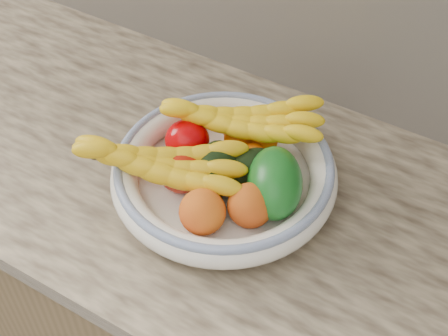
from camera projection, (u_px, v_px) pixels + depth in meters
kitchen_counter at (230, 309)px, 1.44m from camera, size 2.44×0.66×1.40m
fruit_bowl at (224, 173)px, 1.07m from camera, size 0.39×0.39×0.08m
clementine_back_left at (237, 130)px, 1.14m from camera, size 0.06×0.06×0.05m
clementine_back_right at (263, 140)px, 1.12m from camera, size 0.07×0.07×0.05m
clementine_back_mid at (239, 138)px, 1.12m from camera, size 0.06×0.06×0.05m
clementine_extra at (253, 157)px, 1.09m from camera, size 0.05×0.05×0.05m
tomato_left at (187, 140)px, 1.11m from camera, size 0.09×0.09×0.07m
tomato_near_left at (182, 171)px, 1.05m from camera, size 0.09×0.09×0.07m
avocado_center at (218, 168)px, 1.06m from camera, size 0.12×0.13×0.08m
avocado_right at (251, 168)px, 1.06m from camera, size 0.10×0.11×0.07m
green_mango at (274, 183)px, 1.02m from camera, size 0.17×0.18×0.12m
peach_front at (202, 212)px, 0.99m from camera, size 0.10×0.10×0.08m
peach_right at (250, 205)px, 0.99m from camera, size 0.10×0.10×0.07m
banana_bunch_back at (241, 124)px, 1.10m from camera, size 0.32×0.22×0.09m
banana_bunch_front at (161, 167)px, 1.03m from camera, size 0.33×0.23×0.08m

